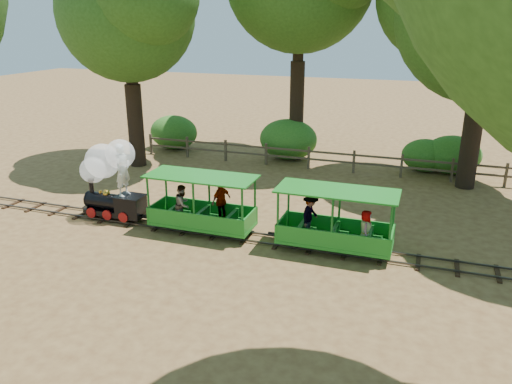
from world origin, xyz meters
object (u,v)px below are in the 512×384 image
(locomotive, at_px, (109,173))
(carriage_front, at_px, (202,208))
(fence, at_px, (331,158))
(carriage_rear, at_px, (332,225))

(locomotive, xyz_separation_m, carriage_front, (3.34, -0.08, -0.78))
(locomotive, bearing_deg, fence, 53.74)
(fence, bearing_deg, carriage_front, -107.17)
(locomotive, relative_size, fence, 0.15)
(locomotive, bearing_deg, carriage_rear, -0.47)
(carriage_front, height_order, carriage_rear, same)
(carriage_rear, height_order, fence, carriage_rear)
(carriage_front, distance_m, carriage_rear, 4.05)
(carriage_rear, xyz_separation_m, fence, (-1.57, 7.99, -0.20))
(locomotive, height_order, carriage_rear, locomotive)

